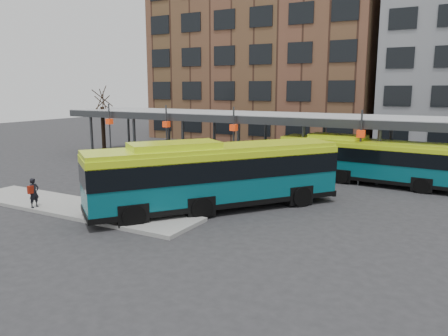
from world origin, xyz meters
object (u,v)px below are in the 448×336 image
(tree, at_px, (103,128))
(bus_front, at_px, (215,174))
(bus_rear, at_px, (364,159))
(pedestrian, at_px, (34,193))

(tree, height_order, bus_front, tree)
(bus_rear, bearing_deg, pedestrian, -127.10)
(tree, bearing_deg, pedestrian, -56.02)
(tree, xyz_separation_m, bus_rear, (24.09, -1.32, -0.84))
(tree, distance_m, bus_front, 22.10)
(bus_front, bearing_deg, pedestrian, 157.45)
(tree, relative_size, pedestrian, 3.74)
(bus_rear, bearing_deg, tree, -178.76)
(bus_rear, distance_m, pedestrian, 19.89)
(bus_front, distance_m, bus_rear, 11.56)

